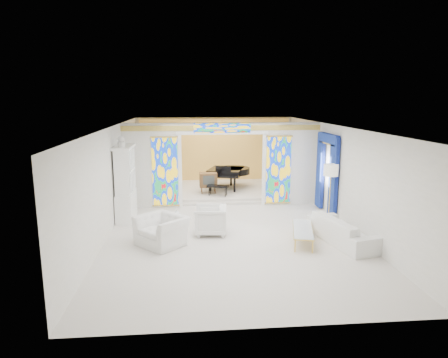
{
  "coord_description": "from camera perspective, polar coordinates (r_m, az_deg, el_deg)",
  "views": [
    {
      "loc": [
        -1.18,
        -12.05,
        3.82
      ],
      "look_at": [
        -0.09,
        0.2,
        1.34
      ],
      "focal_mm": 32.0,
      "sensor_mm": 36.0,
      "label": 1
    }
  ],
  "objects": [
    {
      "name": "wall_left",
      "position": [
        12.49,
        -15.68,
        0.25
      ],
      "size": [
        0.02,
        12.0,
        3.0
      ],
      "primitive_type": "cube",
      "color": "white",
      "rests_on": "floor"
    },
    {
      "name": "sofa",
      "position": [
        11.32,
        16.74,
        -7.0
      ],
      "size": [
        1.42,
        2.5,
        0.69
      ],
      "primitive_type": "imported",
      "rotation": [
        0.0,
        0.0,
        1.79
      ],
      "color": "white",
      "rests_on": "floor"
    },
    {
      "name": "alcove_platform",
      "position": [
        16.62,
        -0.87,
        -1.58
      ],
      "size": [
        6.8,
        3.8,
        0.18
      ],
      "primitive_type": "cube",
      "color": "beige",
      "rests_on": "floor"
    },
    {
      "name": "floor_lamp",
      "position": [
        12.81,
        15.02,
        0.84
      ],
      "size": [
        0.45,
        0.45,
        1.83
      ],
      "rotation": [
        0.0,
        0.0,
        -0.01
      ],
      "color": "gold",
      "rests_on": "floor"
    },
    {
      "name": "stained_glass_right",
      "position": [
        14.53,
        7.78,
        1.29
      ],
      "size": [
        0.9,
        0.04,
        2.4
      ],
      "primitive_type": "cube",
      "color": "gold",
      "rests_on": "partition_wall"
    },
    {
      "name": "grand_piano",
      "position": [
        16.5,
        0.77,
        1.05
      ],
      "size": [
        2.07,
        2.61,
        1.0
      ],
      "rotation": [
        0.0,
        0.0,
        -0.33
      ],
      "color": "black",
      "rests_on": "alcove_platform"
    },
    {
      "name": "wall_right",
      "position": [
        13.14,
        15.89,
        0.78
      ],
      "size": [
        0.02,
        12.0,
        3.0
      ],
      "primitive_type": "cube",
      "color": "white",
      "rests_on": "floor"
    },
    {
      "name": "floor",
      "position": [
        12.7,
        0.5,
        -6.12
      ],
      "size": [
        12.0,
        12.0,
        0.0
      ],
      "primitive_type": "plane",
      "color": "beige",
      "rests_on": "ground"
    },
    {
      "name": "stained_glass_transom",
      "position": [
        14.03,
        -0.23,
        7.3
      ],
      "size": [
        2.0,
        0.04,
        0.34
      ],
      "primitive_type": "cube",
      "color": "gold",
      "rests_on": "partition_wall"
    },
    {
      "name": "armchair_left",
      "position": [
        10.79,
        -8.87,
        -7.3
      ],
      "size": [
        1.59,
        1.59,
        0.78
      ],
      "primitive_type": "imported",
      "rotation": [
        0.0,
        0.0,
        -0.8
      ],
      "color": "white",
      "rests_on": "floor"
    },
    {
      "name": "stained_glass_left",
      "position": [
        14.2,
        -8.42,
        1.04
      ],
      "size": [
        0.9,
        0.04,
        2.4
      ],
      "primitive_type": "cube",
      "color": "gold",
      "rests_on": "partition_wall"
    },
    {
      "name": "ceiling",
      "position": [
        12.14,
        0.53,
        7.51
      ],
      "size": [
        7.0,
        12.0,
        0.02
      ],
      "primitive_type": "cube",
      "color": "silver",
      "rests_on": "wall_back"
    },
    {
      "name": "armchair_right",
      "position": [
        11.48,
        -1.96,
        -5.91
      ],
      "size": [
        0.97,
        0.95,
        0.82
      ],
      "primitive_type": "imported",
      "rotation": [
        0.0,
        0.0,
        -1.66
      ],
      "color": "white",
      "rests_on": "floor"
    },
    {
      "name": "partition_wall",
      "position": [
        14.26,
        -0.26,
        2.65
      ],
      "size": [
        7.0,
        0.22,
        3.0
      ],
      "color": "white",
      "rests_on": "floor"
    },
    {
      "name": "coffee_table",
      "position": [
        11.09,
        11.2,
        -7.1
      ],
      "size": [
        0.92,
        1.77,
        0.38
      ],
      "rotation": [
        0.0,
        0.0,
        -0.24
      ],
      "color": "white",
      "rests_on": "floor"
    },
    {
      "name": "side_table",
      "position": [
        11.5,
        -6.73,
        -6.21
      ],
      "size": [
        0.51,
        0.51,
        0.55
      ],
      "rotation": [
        0.0,
        0.0,
        0.18
      ],
      "color": "white",
      "rests_on": "floor"
    },
    {
      "name": "wall_back",
      "position": [
        18.24,
        -1.32,
        4.08
      ],
      "size": [
        7.0,
        0.02,
        3.0
      ],
      "primitive_type": "cube",
      "color": "white",
      "rests_on": "floor"
    },
    {
      "name": "china_cabinet",
      "position": [
        13.08,
        -13.91,
        -0.64
      ],
      "size": [
        0.56,
        1.46,
        2.72
      ],
      "color": "white",
      "rests_on": "floor"
    },
    {
      "name": "tv_console",
      "position": [
        15.66,
        -2.26,
        -0.13
      ],
      "size": [
        0.7,
        0.49,
        0.79
      ],
      "rotation": [
        0.0,
        0.0,
        0.03
      ],
      "color": "brown",
      "rests_on": "alcove_platform"
    },
    {
      "name": "wall_front",
      "position": [
        6.59,
        5.67,
        -9.3
      ],
      "size": [
        7.0,
        0.02,
        3.0
      ],
      "primitive_type": "cube",
      "color": "white",
      "rests_on": "floor"
    },
    {
      "name": "gold_curtain_back",
      "position": [
        18.12,
        -1.3,
        4.03
      ],
      "size": [
        6.7,
        0.1,
        2.9
      ],
      "primitive_type": "cube",
      "color": "#E2B34E",
      "rests_on": "wall_back"
    },
    {
      "name": "chandelier",
      "position": [
        16.16,
        -0.16,
        6.88
      ],
      "size": [
        0.48,
        0.48,
        0.3
      ],
      "primitive_type": "cylinder",
      "color": "gold",
      "rests_on": "ceiling"
    },
    {
      "name": "blue_drapes",
      "position": [
        13.74,
        14.49,
        1.63
      ],
      "size": [
        0.14,
        1.85,
        2.65
      ],
      "color": "navy",
      "rests_on": "wall_right"
    },
    {
      "name": "vase",
      "position": [
        11.42,
        -6.77,
        -4.84
      ],
      "size": [
        0.18,
        0.18,
        0.19
      ],
      "primitive_type": "imported",
      "rotation": [
        0.0,
        0.0,
        0.01
      ],
      "color": "white",
      "rests_on": "side_table"
    }
  ]
}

